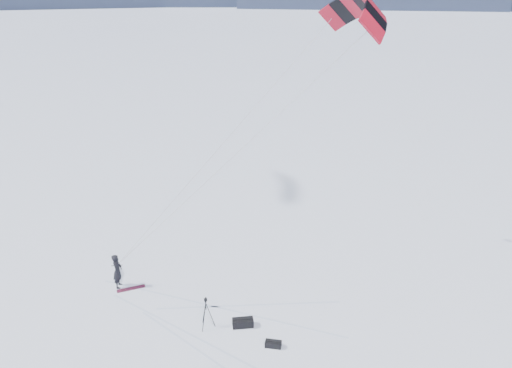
{
  "coord_description": "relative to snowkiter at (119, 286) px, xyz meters",
  "views": [
    {
      "loc": [
        2.57,
        -18.34,
        14.3
      ],
      "look_at": [
        3.63,
        4.04,
        5.21
      ],
      "focal_mm": 35.0,
      "sensor_mm": 36.0,
      "label": 1
    }
  ],
  "objects": [
    {
      "name": "gear_bag_a",
      "position": [
        6.19,
        -3.44,
        0.19
      ],
      "size": [
        0.97,
        0.52,
        0.42
      ],
      "rotation": [
        0.0,
        0.0,
        0.08
      ],
      "color": "black",
      "rests_on": "ground"
    },
    {
      "name": "tripod",
      "position": [
        4.57,
        -3.41,
        0.96
      ],
      "size": [
        0.6,
        0.69,
        1.5
      ],
      "rotation": [
        0.0,
        0.0,
        0.03
      ],
      "color": "black",
      "rests_on": "ground"
    },
    {
      "name": "snowboard",
      "position": [
        0.64,
        -0.25,
        0.02
      ],
      "size": [
        1.4,
        0.7,
        0.04
      ],
      "primitive_type": "cube",
      "rotation": [
        0.0,
        0.0,
        0.34
      ],
      "color": "maroon",
      "rests_on": "ground"
    },
    {
      "name": "power_kite",
      "position": [
        11.52,
        1.22,
        13.04
      ],
      "size": [
        12.76,
        6.0,
        12.76
      ],
      "color": "#AE1123",
      "rests_on": "ground"
    },
    {
      "name": "ground",
      "position": [
        3.34,
        -3.41,
        0.0
      ],
      "size": [
        1800.0,
        1800.0,
        0.0
      ],
      "primitive_type": "plane",
      "color": "white"
    },
    {
      "name": "horizon_hills",
      "position": [
        3.34,
        -3.41,
        4.48
      ],
      "size": [
        704.0,
        704.0,
        10.24
      ],
      "color": "black",
      "rests_on": "ground"
    },
    {
      "name": "gear_bag_b",
      "position": [
        7.44,
        -4.86,
        0.14
      ],
      "size": [
        0.74,
        0.48,
        0.31
      ],
      "rotation": [
        0.0,
        0.0,
        -0.23
      ],
      "color": "black",
      "rests_on": "ground"
    },
    {
      "name": "snow_tracks",
      "position": [
        1.37,
        -3.32,
        0.0
      ],
      "size": [
        13.93,
        9.84,
        0.01
      ],
      "color": "silver",
      "rests_on": "ground"
    },
    {
      "name": "snowkiter",
      "position": [
        0.0,
        0.0,
        0.0
      ],
      "size": [
        0.46,
        0.68,
        1.82
      ],
      "primitive_type": "imported",
      "rotation": [
        0.0,
        0.0,
        1.54
      ],
      "color": "black",
      "rests_on": "ground"
    }
  ]
}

